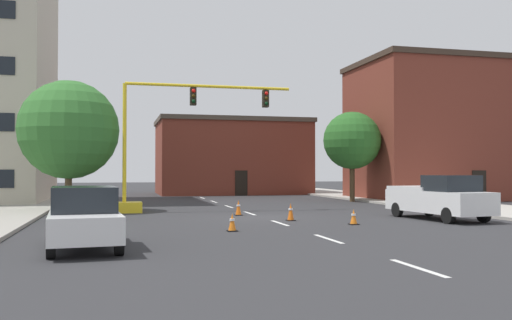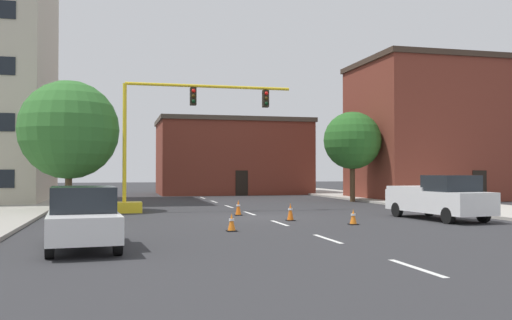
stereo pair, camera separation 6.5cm
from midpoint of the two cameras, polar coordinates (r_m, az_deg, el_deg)
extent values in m
plane|color=#2D2D30|center=(26.26, 0.66, -5.87)|extent=(160.00, 160.00, 0.00)
cube|color=#B2ADA3|center=(38.72, 16.63, -4.18)|extent=(6.00, 56.00, 0.14)
cube|color=silver|center=(13.27, 16.18, -10.53)|extent=(0.16, 2.40, 0.01)
cube|color=silver|center=(18.20, 7.41, -7.98)|extent=(0.16, 2.40, 0.01)
cube|color=silver|center=(23.38, 2.50, -6.45)|extent=(0.16, 2.40, 0.01)
cube|color=silver|center=(28.68, -0.59, -5.46)|extent=(0.16, 2.40, 0.01)
cube|color=silver|center=(34.05, -2.71, -4.76)|extent=(0.16, 2.40, 0.01)
cube|color=silver|center=(39.45, -4.25, -4.26)|extent=(0.16, 2.40, 0.01)
cube|color=silver|center=(44.88, -5.42, -3.87)|extent=(0.16, 2.40, 0.01)
cube|color=brown|center=(53.12, -2.45, 0.11)|extent=(13.70, 8.86, 6.59)
cube|color=#4C4238|center=(53.31, -2.45, 3.87)|extent=(14.00, 9.16, 0.40)
cube|color=black|center=(48.76, -1.43, -2.36)|extent=(1.10, 0.06, 2.20)
cube|color=brown|center=(45.72, 18.60, 2.60)|extent=(12.97, 8.87, 10.17)
cube|color=#3D2D23|center=(46.35, 18.56, 9.14)|extent=(13.27, 9.17, 0.40)
cube|color=black|center=(41.94, 21.90, -2.49)|extent=(1.10, 0.06, 2.20)
cube|color=yellow|center=(29.91, -13.24, -4.73)|extent=(1.80, 1.20, 0.55)
cylinder|color=yellow|center=(29.88, -13.21, 1.74)|extent=(0.20, 0.20, 6.20)
cylinder|color=yellow|center=(30.56, -4.69, 7.50)|extent=(8.95, 0.16, 0.16)
cube|color=black|center=(30.36, -6.37, 6.47)|extent=(0.32, 0.36, 0.95)
sphere|color=red|center=(30.21, -6.32, 7.03)|extent=(0.20, 0.20, 0.20)
sphere|color=#38280A|center=(30.17, -6.33, 6.50)|extent=(0.20, 0.20, 0.20)
sphere|color=black|center=(30.13, -6.33, 5.98)|extent=(0.20, 0.20, 0.20)
cube|color=black|center=(31.13, 1.04, 6.27)|extent=(0.32, 0.36, 0.95)
sphere|color=red|center=(30.98, 1.13, 6.82)|extent=(0.20, 0.20, 0.20)
sphere|color=#38280A|center=(30.95, 1.13, 6.31)|extent=(0.20, 0.20, 0.20)
sphere|color=black|center=(30.91, 1.13, 5.79)|extent=(0.20, 0.20, 0.20)
cylinder|color=#4C3823|center=(39.99, 9.87, -2.20)|extent=(0.36, 0.36, 2.79)
sphere|color=#286023|center=(40.04, 9.85, 1.98)|extent=(4.07, 4.07, 4.07)
cylinder|color=brown|center=(31.19, -18.53, -2.85)|extent=(0.36, 0.36, 2.39)
sphere|color=#33702D|center=(31.25, -18.50, 2.94)|extent=(5.23, 5.23, 5.23)
cube|color=white|center=(26.29, 18.13, -4.03)|extent=(2.50, 5.57, 0.95)
cube|color=#1E2328|center=(25.55, 19.34, -2.26)|extent=(2.00, 1.97, 0.70)
cube|color=white|center=(27.22, 16.60, -2.77)|extent=(2.26, 2.98, 0.16)
cylinder|color=black|center=(25.48, 22.27, -5.17)|extent=(0.28, 0.70, 0.68)
cylinder|color=black|center=(24.32, 19.08, -5.39)|extent=(0.28, 0.70, 0.68)
cylinder|color=black|center=(28.33, 17.33, -4.78)|extent=(0.28, 0.70, 0.68)
cylinder|color=black|center=(27.30, 14.28, -4.94)|extent=(0.28, 0.70, 0.68)
cube|color=white|center=(16.41, -17.14, -6.28)|extent=(2.22, 4.64, 0.70)
cube|color=#1E2328|center=(16.46, -17.14, -3.82)|extent=(1.89, 2.44, 0.70)
cylinder|color=black|center=(17.96, -19.92, -6.93)|extent=(0.28, 0.70, 0.68)
cylinder|color=black|center=(18.00, -14.63, -6.95)|extent=(0.28, 0.70, 0.68)
cylinder|color=black|center=(14.93, -20.20, -8.14)|extent=(0.28, 0.70, 0.68)
cylinder|color=black|center=(14.97, -13.81, -8.15)|extent=(0.28, 0.70, 0.68)
cube|color=black|center=(27.34, -1.76, -5.64)|extent=(0.36, 0.36, 0.04)
cone|color=orange|center=(27.31, -1.76, -4.84)|extent=(0.28, 0.28, 0.72)
cylinder|color=white|center=(27.30, -1.76, -4.66)|extent=(0.19, 0.19, 0.08)
cube|color=black|center=(23.04, 9.98, -6.47)|extent=(0.36, 0.36, 0.04)
cone|color=orange|center=(23.01, 9.98, -5.69)|extent=(0.28, 0.28, 0.59)
cylinder|color=white|center=(23.01, 9.97, -5.51)|extent=(0.19, 0.19, 0.08)
cube|color=black|center=(24.51, 3.61, -6.16)|extent=(0.36, 0.36, 0.04)
cone|color=orange|center=(24.47, 3.61, -5.24)|extent=(0.28, 0.28, 0.75)
cylinder|color=white|center=(24.47, 3.61, -5.03)|extent=(0.19, 0.19, 0.08)
cube|color=black|center=(20.26, -2.41, -7.23)|extent=(0.36, 0.36, 0.04)
cone|color=orange|center=(20.23, -2.41, -6.31)|extent=(0.28, 0.28, 0.61)
cylinder|color=white|center=(20.22, -2.41, -6.11)|extent=(0.19, 0.19, 0.08)
camera|label=1|loc=(0.03, -89.94, 0.00)|focal=39.20mm
camera|label=2|loc=(0.03, 90.06, 0.00)|focal=39.20mm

